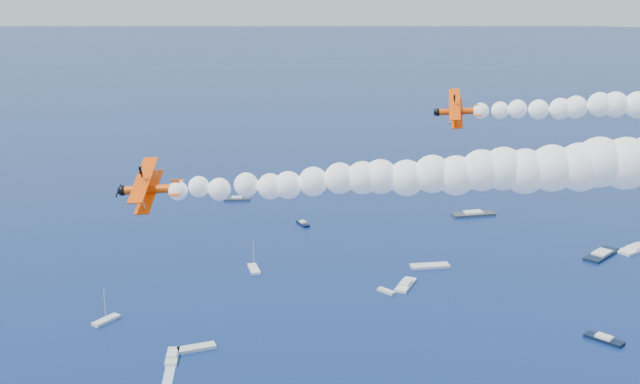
% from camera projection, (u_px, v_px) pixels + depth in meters
% --- Properties ---
extents(biplane_lead, '(8.34, 9.90, 7.66)m').
position_uv_depth(biplane_lead, '(458.00, 111.00, 113.31)').
color(biplane_lead, '#FF4805').
extents(biplane_trail, '(9.96, 11.55, 8.41)m').
position_uv_depth(biplane_trail, '(151.00, 189.00, 92.61)').
color(biplane_trail, '#FF4B05').
extents(smoke_trail_trail, '(70.62, 43.72, 11.84)m').
position_uv_depth(smoke_trail_trail, '(455.00, 173.00, 89.10)').
color(smoke_trail_trail, white).
extents(spectator_boats, '(206.14, 163.31, 0.70)m').
position_uv_depth(spectator_boats, '(490.00, 279.00, 213.20)').
color(spectator_boats, silver).
rests_on(spectator_boats, ground).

